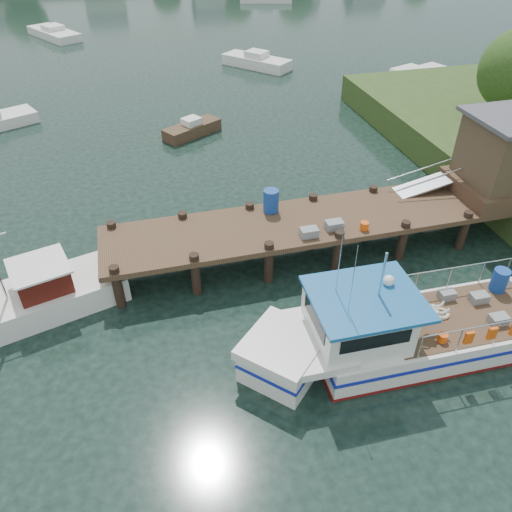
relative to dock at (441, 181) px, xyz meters
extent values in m
plane|color=black|center=(-6.51, -0.01, -2.24)|extent=(160.00, 160.00, 0.00)
cylinder|color=#332114|center=(7.49, 5.99, -0.72)|extent=(0.50, 0.50, 3.05)
cube|color=#493323|center=(-4.51, -0.01, -0.94)|extent=(16.00, 3.00, 0.20)
cylinder|color=black|center=(-12.01, -1.31, -1.59)|extent=(0.32, 0.32, 1.90)
cylinder|color=black|center=(-12.01, 1.29, -1.59)|extent=(0.32, 0.32, 1.90)
cylinder|color=black|center=(-9.51, -1.31, -1.59)|extent=(0.32, 0.32, 1.90)
cylinder|color=black|center=(-9.51, 1.29, -1.59)|extent=(0.32, 0.32, 1.90)
cylinder|color=black|center=(-7.01, -1.31, -1.59)|extent=(0.32, 0.32, 1.90)
cylinder|color=black|center=(-7.01, 1.29, -1.59)|extent=(0.32, 0.32, 1.90)
cylinder|color=black|center=(-4.51, -1.31, -1.59)|extent=(0.32, 0.32, 1.90)
cylinder|color=black|center=(-4.51, 1.29, -1.59)|extent=(0.32, 0.32, 1.90)
cylinder|color=black|center=(-2.01, -1.31, -1.59)|extent=(0.32, 0.32, 1.90)
cylinder|color=black|center=(-2.01, 1.29, -1.59)|extent=(0.32, 0.32, 1.90)
cylinder|color=black|center=(0.49, -1.31, -1.59)|extent=(0.32, 0.32, 1.90)
cylinder|color=black|center=(0.49, 1.29, -1.59)|extent=(0.32, 0.32, 1.90)
cylinder|color=black|center=(2.99, 1.29, -1.59)|extent=(0.32, 0.32, 1.90)
cube|color=#493323|center=(2.49, -0.01, -0.54)|extent=(3.20, 3.00, 0.60)
cube|color=#473827|center=(2.49, -0.01, 0.86)|extent=(2.60, 2.60, 2.40)
cube|color=#A5A8AD|center=(0.19, 0.89, -0.59)|extent=(3.34, 0.90, 0.79)
cylinder|color=silver|center=(0.19, 0.49, -0.09)|extent=(3.34, 0.05, 0.76)
cylinder|color=silver|center=(0.19, 1.29, -0.09)|extent=(3.34, 0.05, 0.76)
cube|color=slate|center=(-5.51, -1.01, -0.68)|extent=(0.60, 0.40, 0.30)
cube|color=slate|center=(-4.51, -0.81, -0.68)|extent=(0.60, 0.40, 0.30)
cylinder|color=#E04E0D|center=(-3.51, -1.11, -0.69)|extent=(0.30, 0.30, 0.28)
cylinder|color=navy|center=(-6.31, 0.89, -0.40)|extent=(0.56, 0.56, 0.85)
cube|color=silver|center=(-3.46, -5.43, -1.74)|extent=(6.55, 2.75, 0.99)
cube|color=silver|center=(-7.79, -5.33, -1.74)|extent=(2.60, 2.60, 0.99)
cube|color=silver|center=(-7.79, -5.33, -1.12)|extent=(2.84, 2.84, 0.30)
cube|color=silver|center=(-6.92, -5.35, -1.14)|extent=(1.79, 2.51, 0.26)
cube|color=#14209F|center=(-3.46, -5.43, -1.62)|extent=(6.63, 2.79, 0.12)
cube|color=#14209F|center=(-7.79, -5.33, -1.62)|extent=(2.64, 2.64, 0.12)
cube|color=#65100E|center=(-3.46, -5.43, -2.20)|extent=(6.63, 2.77, 0.12)
cube|color=#493323|center=(-2.43, -5.45, -1.24)|extent=(4.72, 2.45, 0.03)
cube|color=silver|center=(-5.71, -5.38, -0.60)|extent=(2.47, 2.31, 1.30)
cube|color=black|center=(-5.74, -6.51, -0.34)|extent=(1.90, 0.08, 0.43)
cube|color=black|center=(-5.68, -4.24, -0.34)|extent=(1.90, 0.08, 0.43)
cube|color=black|center=(-6.93, -5.35, -0.34)|extent=(0.07, 1.56, 0.43)
cube|color=#175794|center=(-5.54, -5.38, 0.09)|extent=(3.00, 2.58, 0.10)
cylinder|color=silver|center=(-5.19, -5.39, 0.83)|extent=(0.07, 0.07, 1.38)
cylinder|color=silver|center=(-6.24, -5.80, 1.17)|extent=(0.02, 0.02, 2.08)
cylinder|color=silver|center=(-6.22, -4.93, 1.17)|extent=(0.02, 0.02, 2.08)
sphere|color=silver|center=(-4.75, -5.05, 0.27)|extent=(0.32, 0.32, 0.31)
cylinder|color=silver|center=(-2.32, -6.65, -0.42)|extent=(4.32, 0.14, 0.04)
cylinder|color=silver|center=(-2.27, -4.26, -0.42)|extent=(4.32, 0.14, 0.04)
cylinder|color=silver|center=(-4.44, -6.60, -0.84)|extent=(0.04, 0.04, 0.82)
cylinder|color=silver|center=(-4.39, -4.21, -0.84)|extent=(0.04, 0.04, 0.82)
cylinder|color=silver|center=(-3.32, -6.63, -0.84)|extent=(0.04, 0.04, 0.82)
cylinder|color=silver|center=(-3.26, -4.24, -0.84)|extent=(0.04, 0.04, 0.82)
cylinder|color=silver|center=(-2.20, -6.65, -0.84)|extent=(0.04, 0.04, 0.82)
cylinder|color=silver|center=(-2.14, -4.27, -0.84)|extent=(0.04, 0.04, 0.82)
cylinder|color=silver|center=(-1.01, -4.29, -0.84)|extent=(0.04, 0.04, 0.82)
cylinder|color=silver|center=(-0.11, -4.32, -0.84)|extent=(0.04, 0.04, 0.82)
cube|color=slate|center=(-1.57, -5.99, -1.09)|extent=(0.53, 0.36, 0.28)
cube|color=slate|center=(-1.55, -5.04, -1.09)|extent=(0.53, 0.36, 0.28)
cube|color=slate|center=(-2.41, -4.68, -1.09)|extent=(0.48, 0.34, 0.28)
cylinder|color=navy|center=(-0.68, -4.72, -0.86)|extent=(0.50, 0.50, 0.76)
cylinder|color=#E04E0D|center=(-3.48, -6.21, -1.11)|extent=(0.27, 0.27, 0.26)
torus|color=#BFB28C|center=(-2.94, -5.27, -1.19)|extent=(0.50, 0.50, 0.10)
cube|color=#E04E0D|center=(-3.06, -6.65, -0.77)|extent=(0.24, 0.09, 0.39)
cube|color=#E04E0D|center=(-2.37, -6.67, -0.77)|extent=(0.24, 0.09, 0.39)
imported|color=silver|center=(-3.99, -5.68, -0.49)|extent=(0.38, 0.56, 1.52)
cube|color=silver|center=(-14.65, -0.90, -1.81)|extent=(5.95, 3.54, 0.86)
cube|color=#47110B|center=(-14.23, -0.78, -0.99)|extent=(1.92, 1.92, 0.82)
cube|color=silver|center=(-14.23, -0.78, -0.56)|extent=(2.13, 2.13, 0.07)
cube|color=#493323|center=(-7.59, 11.80, -1.94)|extent=(3.40, 2.62, 0.61)
cube|color=silver|center=(-7.59, 11.80, -1.48)|extent=(1.19, 1.15, 0.39)
cube|color=silver|center=(-0.94, 23.05, -1.87)|extent=(4.76, 5.14, 0.73)
cube|color=silver|center=(-0.94, 23.05, -1.32)|extent=(1.91, 1.93, 0.47)
cube|color=silver|center=(7.80, 15.98, -1.86)|extent=(8.03, 5.03, 0.76)
cube|color=silver|center=(7.80, 15.98, -1.28)|extent=(2.63, 2.44, 0.49)
cube|color=silver|center=(-16.08, 36.25, -1.91)|extent=(4.92, 6.43, 0.67)
cube|color=silver|center=(-16.08, 36.25, -1.40)|extent=(2.16, 2.25, 0.43)
camera|label=1|loc=(-10.86, -14.12, 8.84)|focal=35.00mm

